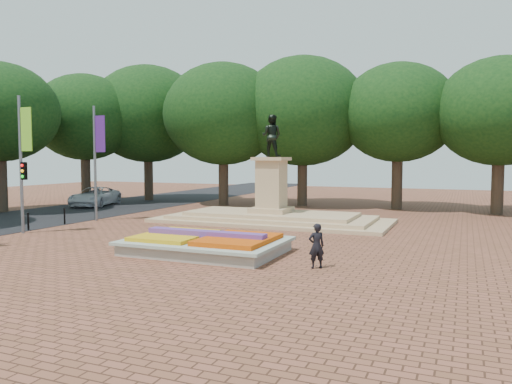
# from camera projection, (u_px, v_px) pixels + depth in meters

# --- Properties ---
(ground) EXTENTS (90.00, 90.00, 0.00)m
(ground) POSITION_uv_depth(u_px,v_px,m) (208.00, 243.00, 22.56)
(ground) COLOR brown
(ground) RESTS_ON ground
(asphalt_street) EXTENTS (9.00, 90.00, 0.02)m
(asphalt_street) POSITION_uv_depth(u_px,v_px,m) (44.00, 216.00, 32.97)
(asphalt_street) COLOR black
(asphalt_street) RESTS_ON ground
(flower_bed) EXTENTS (6.30, 4.30, 0.91)m
(flower_bed) POSITION_uv_depth(u_px,v_px,m) (206.00, 244.00, 20.29)
(flower_bed) COLOR gray
(flower_bed) RESTS_ON ground
(monument) EXTENTS (14.00, 6.00, 6.40)m
(monument) POSITION_uv_depth(u_px,v_px,m) (271.00, 208.00, 29.85)
(monument) COLOR tan
(monument) RESTS_ON ground
(tree_row_back) EXTENTS (44.80, 8.80, 10.43)m
(tree_row_back) POSITION_uv_depth(u_px,v_px,m) (348.00, 120.00, 37.73)
(tree_row_back) COLOR #36281D
(tree_row_back) RESTS_ON ground
(banner_poles) EXTENTS (0.88, 11.17, 7.00)m
(banner_poles) POSITION_uv_depth(u_px,v_px,m) (17.00, 158.00, 25.00)
(banner_poles) COLOR slate
(banner_poles) RESTS_ON ground
(bollard_row) EXTENTS (0.12, 13.12, 0.98)m
(bollard_row) POSITION_uv_depth(u_px,v_px,m) (7.00, 224.00, 25.30)
(bollard_row) COLOR black
(bollard_row) RESTS_ON ground
(van) EXTENTS (3.91, 5.92, 1.51)m
(van) POSITION_uv_depth(u_px,v_px,m) (95.00, 197.00, 39.79)
(van) COLOR silver
(van) RESTS_ON ground
(pedestrian) EXTENTS (0.69, 0.64, 1.59)m
(pedestrian) POSITION_uv_depth(u_px,v_px,m) (316.00, 246.00, 17.46)
(pedestrian) COLOR black
(pedestrian) RESTS_ON ground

